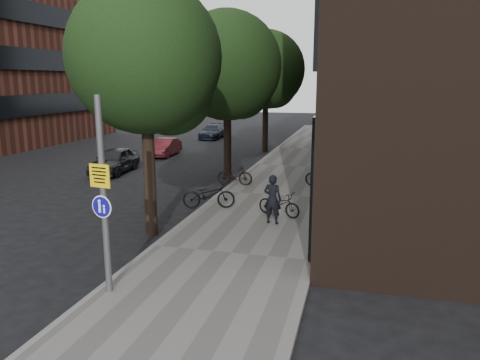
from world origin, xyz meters
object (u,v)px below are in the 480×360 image
(pedestrian, at_px, (273,199))
(parked_bike_facade_near, at_px, (279,204))
(parked_car_near, at_px, (114,160))
(signpost, at_px, (104,196))

(pedestrian, xyz_separation_m, parked_bike_facade_near, (0.07, 0.89, -0.38))
(pedestrian, bearing_deg, parked_bike_facade_near, -86.00)
(pedestrian, xyz_separation_m, parked_car_near, (-9.46, 6.85, -0.28))
(signpost, xyz_separation_m, parked_bike_facade_near, (2.62, 6.68, -1.73))
(signpost, distance_m, parked_car_near, 14.49)
(parked_bike_facade_near, bearing_deg, parked_car_near, 79.45)
(signpost, xyz_separation_m, pedestrian, (2.55, 5.79, -1.34))
(pedestrian, height_order, parked_bike_facade_near, pedestrian)
(signpost, relative_size, parked_bike_facade_near, 2.67)
(pedestrian, relative_size, parked_car_near, 0.43)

